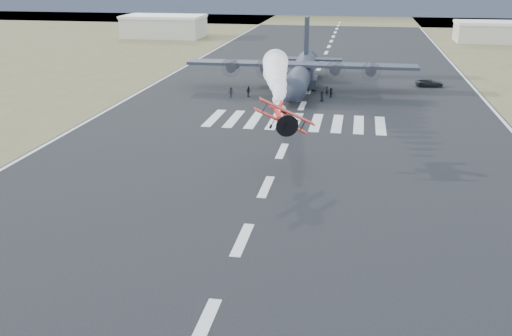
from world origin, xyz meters
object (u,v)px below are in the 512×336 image
(crew_a, at_px, (288,93))
(hangar_left, at_px, (164,26))
(support_vehicle, at_px, (429,83))
(transport_aircraft, at_px, (301,71))
(aerobatic_biplane, at_px, (282,117))
(crew_c, at_px, (231,92))
(crew_d, at_px, (248,92))
(crew_f, at_px, (331,93))
(crew_g, at_px, (327,91))
(crew_b, at_px, (308,89))
(crew_h, at_px, (276,90))
(crew_e, at_px, (322,96))
(hangar_right, at_px, (492,32))

(crew_a, bearing_deg, hangar_left, 5.64)
(support_vehicle, bearing_deg, crew_a, 114.37)
(transport_aircraft, bearing_deg, aerobatic_biplane, -88.08)
(crew_c, distance_m, crew_d, 3.02)
(transport_aircraft, xyz_separation_m, crew_f, (5.86, -7.21, -2.23))
(aerobatic_biplane, height_order, crew_g, aerobatic_biplane)
(crew_b, bearing_deg, transport_aircraft, -167.60)
(aerobatic_biplane, relative_size, transport_aircraft, 0.15)
(crew_c, relative_size, crew_h, 1.12)
(crew_a, relative_size, crew_h, 1.00)
(crew_c, bearing_deg, crew_h, 39.28)
(crew_a, bearing_deg, crew_b, -58.35)
(hangar_left, bearing_deg, crew_c, -64.11)
(crew_b, height_order, crew_d, crew_d)
(transport_aircraft, distance_m, crew_e, 11.60)
(crew_h, bearing_deg, hangar_left, -43.59)
(crew_e, xyz_separation_m, crew_f, (1.29, 3.24, -0.11))
(support_vehicle, xyz_separation_m, crew_b, (-21.64, -9.85, 0.13))
(hangar_right, distance_m, crew_a, 98.10)
(support_vehicle, xyz_separation_m, crew_f, (-17.41, -12.46, 0.14))
(crew_c, relative_size, crew_d, 0.99)
(crew_a, bearing_deg, crew_g, -87.72)
(crew_a, distance_m, crew_b, 5.43)
(transport_aircraft, relative_size, crew_d, 21.86)
(hangar_left, height_order, crew_c, hangar_left)
(crew_b, bearing_deg, crew_c, -71.50)
(aerobatic_biplane, xyz_separation_m, crew_e, (2.05, 34.46, -5.05))
(aerobatic_biplane, relative_size, crew_c, 3.28)
(support_vehicle, xyz_separation_m, crew_e, (-18.69, -15.69, 0.25))
(crew_b, distance_m, crew_e, 6.55)
(hangar_right, distance_m, crew_d, 101.80)
(hangar_left, height_order, aerobatic_biplane, aerobatic_biplane)
(hangar_left, xyz_separation_m, crew_d, (42.26, -80.16, -2.47))
(crew_a, bearing_deg, crew_e, -127.98)
(crew_e, bearing_deg, support_vehicle, 100.98)
(crew_b, height_order, crew_h, crew_h)
(hangar_left, xyz_separation_m, crew_c, (39.47, -81.31, -2.48))
(crew_e, xyz_separation_m, crew_g, (0.50, 4.67, -0.14))
(crew_a, xyz_separation_m, crew_g, (6.37, 3.41, -0.04))
(crew_a, relative_size, crew_g, 1.05)
(crew_e, bearing_deg, crew_d, -123.86)
(support_vehicle, distance_m, crew_e, 24.41)
(transport_aircraft, relative_size, crew_h, 24.67)
(crew_h, bearing_deg, crew_c, 44.24)
(crew_c, height_order, crew_h, crew_c)
(hangar_right, xyz_separation_m, crew_g, (-42.63, -81.55, -2.22))
(crew_c, bearing_deg, crew_e, 10.73)
(hangar_left, bearing_deg, crew_e, -55.96)
(aerobatic_biplane, height_order, crew_a, aerobatic_biplane)
(aerobatic_biplane, xyz_separation_m, crew_c, (-13.36, 34.37, -5.06))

